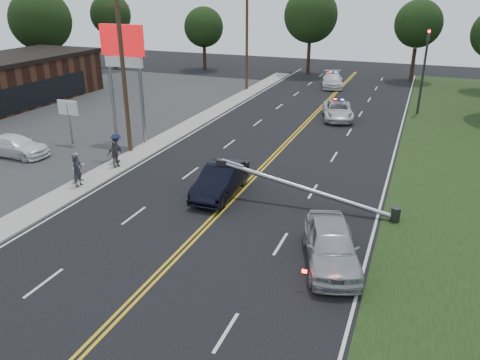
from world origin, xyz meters
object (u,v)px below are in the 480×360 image
at_px(crashed_sedan, 221,180).
at_px(bystander_d, 115,154).
at_px(bystander_b, 78,167).
at_px(traffic_signal, 424,65).
at_px(bystander_a, 77,170).
at_px(bystander_c, 117,148).
at_px(fallen_streetlight, 314,191).
at_px(emergency_a, 338,111).
at_px(utility_pole_far, 247,41).
at_px(emergency_b, 332,80).
at_px(pylon_sign, 123,56).
at_px(waiting_sedan, 331,245).
at_px(parked_car, 15,146).
at_px(small_sign, 68,111).
at_px(utility_pole_mid, 124,76).

bearing_deg(crashed_sedan, bystander_d, 168.70).
relative_size(crashed_sedan, bystander_b, 2.90).
bearing_deg(bystander_b, bystander_d, 8.29).
distance_m(traffic_signal, bystander_a, 29.56).
height_order(crashed_sedan, bystander_c, bystander_c).
relative_size(fallen_streetlight, emergency_a, 1.86).
xyz_separation_m(utility_pole_far, bystander_a, (0.81, -28.19, -4.05)).
bearing_deg(utility_pole_far, crashed_sedan, -72.19).
bearing_deg(emergency_b, bystander_b, -115.62).
bearing_deg(bystander_d, pylon_sign, 47.28).
bearing_deg(traffic_signal, utility_pole_far, 167.11).
bearing_deg(emergency_b, crashed_sedan, -101.87).
bearing_deg(bystander_b, pylon_sign, 31.40).
bearing_deg(bystander_d, waiting_sedan, -89.01).
distance_m(crashed_sedan, bystander_a, 7.87).
xyz_separation_m(pylon_sign, waiting_sedan, (16.48, -10.74, -5.16)).
distance_m(fallen_streetlight, waiting_sedan, 5.07).
bearing_deg(fallen_streetlight, bystander_a, -170.14).
distance_m(parked_car, bystander_b, 7.34).
xyz_separation_m(bystander_a, bystander_b, (-0.38, 0.54, -0.07)).
relative_size(pylon_sign, waiting_sedan, 1.62).
distance_m(traffic_signal, bystander_b, 29.34).
distance_m(crashed_sedan, bystander_b, 8.12).
bearing_deg(utility_pole_far, small_sign, -102.31).
height_order(utility_pole_far, bystander_c, utility_pole_far).
distance_m(waiting_sedan, emergency_a, 22.73).
distance_m(utility_pole_far, emergency_a, 14.72).
bearing_deg(utility_pole_far, pylon_sign, -93.72).
distance_m(utility_pole_mid, bystander_c, 4.63).
relative_size(utility_pole_far, emergency_b, 1.89).
xyz_separation_m(pylon_sign, emergency_b, (9.54, 24.99, -5.23)).
relative_size(small_sign, fallen_streetlight, 0.33).
bearing_deg(crashed_sedan, waiting_sedan, -36.65).
relative_size(small_sign, emergency_b, 0.59).
bearing_deg(utility_pole_far, parked_car, -104.47).
distance_m(emergency_a, bystander_b, 22.16).
height_order(small_sign, traffic_signal, traffic_signal).
bearing_deg(utility_pole_mid, waiting_sedan, -29.95).
xyz_separation_m(pylon_sign, bystander_c, (1.86, -4.21, -4.95)).
bearing_deg(crashed_sedan, parked_car, 174.70).
height_order(waiting_sedan, parked_car, waiting_sedan).
height_order(crashed_sedan, emergency_a, crashed_sedan).
bearing_deg(emergency_a, emergency_b, 88.38).
distance_m(pylon_sign, traffic_signal, 24.75).
distance_m(pylon_sign, bystander_a, 9.80).
bearing_deg(bystander_d, emergency_b, 9.37).
xyz_separation_m(pylon_sign, bystander_b, (1.72, -7.65, -5.04)).
height_order(pylon_sign, parked_car, pylon_sign).
xyz_separation_m(pylon_sign, small_sign, (-3.50, -2.00, -3.66)).
xyz_separation_m(small_sign, emergency_a, (16.11, 13.65, -1.63)).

